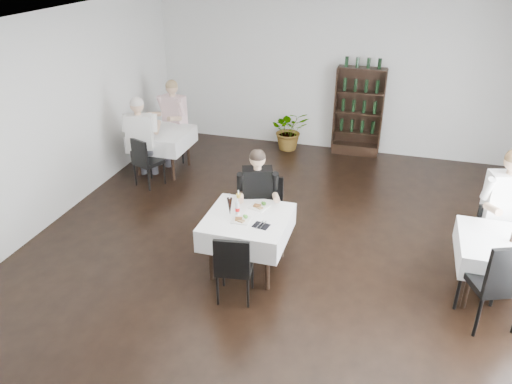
# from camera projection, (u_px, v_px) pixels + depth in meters

# --- Properties ---
(room_shell) EXTENTS (9.00, 9.00, 9.00)m
(room_shell) POSITION_uv_depth(u_px,v_px,m) (271.00, 166.00, 5.81)
(room_shell) COLOR black
(room_shell) RESTS_ON ground
(wine_shelf) EXTENTS (0.90, 0.28, 1.75)m
(wine_shelf) POSITION_uv_depth(u_px,v_px,m) (358.00, 113.00, 9.64)
(wine_shelf) COLOR black
(wine_shelf) RESTS_ON ground
(main_table) EXTENTS (1.03, 1.03, 0.77)m
(main_table) POSITION_uv_depth(u_px,v_px,m) (247.00, 227.00, 6.28)
(main_table) COLOR black
(main_table) RESTS_ON ground
(left_table) EXTENTS (0.98, 0.98, 0.77)m
(left_table) POSITION_uv_depth(u_px,v_px,m) (162.00, 139.00, 9.02)
(left_table) COLOR black
(left_table) RESTS_ON ground
(right_table) EXTENTS (0.98, 0.98, 0.77)m
(right_table) POSITION_uv_depth(u_px,v_px,m) (502.00, 252.00, 5.78)
(right_table) COLOR black
(right_table) RESTS_ON ground
(potted_tree) EXTENTS (0.93, 0.88, 0.82)m
(potted_tree) POSITION_uv_depth(u_px,v_px,m) (290.00, 130.00, 10.06)
(potted_tree) COLOR #24521C
(potted_tree) RESTS_ON ground
(main_chair_far) EXTENTS (0.46, 0.46, 0.99)m
(main_chair_far) POSITION_uv_depth(u_px,v_px,m) (265.00, 207.00, 6.87)
(main_chair_far) COLOR black
(main_chair_far) RESTS_ON ground
(main_chair_near) EXTENTS (0.47, 0.47, 0.90)m
(main_chair_near) POSITION_uv_depth(u_px,v_px,m) (234.00, 264.00, 5.74)
(main_chair_near) COLOR black
(main_chair_near) RESTS_ON ground
(left_chair_far) EXTENTS (0.53, 0.54, 0.99)m
(left_chair_far) POSITION_uv_depth(u_px,v_px,m) (175.00, 130.00, 9.59)
(left_chair_far) COLOR black
(left_chair_far) RESTS_ON ground
(left_chair_near) EXTENTS (0.53, 0.53, 0.89)m
(left_chair_near) POSITION_uv_depth(u_px,v_px,m) (145.00, 159.00, 8.48)
(left_chair_near) COLOR black
(left_chair_near) RESTS_ON ground
(right_chair_far) EXTENTS (0.49, 0.49, 0.88)m
(right_chair_far) POSITION_uv_depth(u_px,v_px,m) (493.00, 235.00, 6.33)
(right_chair_far) COLOR black
(right_chair_far) RESTS_ON ground
(right_chair_near) EXTENTS (0.68, 0.68, 1.13)m
(right_chair_near) POSITION_uv_depth(u_px,v_px,m) (499.00, 279.00, 5.29)
(right_chair_near) COLOR black
(right_chair_near) RESTS_ON ground
(diner_main) EXTENTS (0.62, 0.66, 1.45)m
(diner_main) POSITION_uv_depth(u_px,v_px,m) (258.00, 194.00, 6.62)
(diner_main) COLOR #3A3A41
(diner_main) RESTS_ON ground
(diner_left_far) EXTENTS (0.65, 0.69, 1.56)m
(diner_left_far) POSITION_uv_depth(u_px,v_px,m) (171.00, 115.00, 9.32)
(diner_left_far) COLOR #3A3A41
(diner_left_far) RESTS_ON ground
(diner_left_near) EXTENTS (0.65, 0.70, 1.56)m
(diner_left_near) POSITION_uv_depth(u_px,v_px,m) (141.00, 133.00, 8.49)
(diner_left_near) COLOR #3A3A41
(diner_left_near) RESTS_ON ground
(diner_right_far) EXTENTS (0.68, 0.73, 1.64)m
(diner_right_far) POSITION_uv_depth(u_px,v_px,m) (507.00, 204.00, 6.13)
(diner_right_far) COLOR #3A3A41
(diner_right_far) RESTS_ON ground
(plate_far) EXTENTS (0.27, 0.27, 0.07)m
(plate_far) POSITION_uv_depth(u_px,v_px,m) (260.00, 206.00, 6.42)
(plate_far) COLOR white
(plate_far) RESTS_ON main_table
(plate_near) EXTENTS (0.23, 0.23, 0.07)m
(plate_near) POSITION_uv_depth(u_px,v_px,m) (241.00, 219.00, 6.13)
(plate_near) COLOR white
(plate_near) RESTS_ON main_table
(pilsner_dark) EXTENTS (0.07, 0.07, 0.30)m
(pilsner_dark) POSITION_uv_depth(u_px,v_px,m) (230.00, 206.00, 6.20)
(pilsner_dark) COLOR black
(pilsner_dark) RESTS_ON main_table
(pilsner_lager) EXTENTS (0.06, 0.06, 0.27)m
(pilsner_lager) POSITION_uv_depth(u_px,v_px,m) (239.00, 202.00, 6.34)
(pilsner_lager) COLOR gold
(pilsner_lager) RESTS_ON main_table
(coke_bottle) EXTENTS (0.06, 0.06, 0.23)m
(coke_bottle) POSITION_uv_depth(u_px,v_px,m) (237.00, 208.00, 6.22)
(coke_bottle) COLOR silver
(coke_bottle) RESTS_ON main_table
(napkin_cutlery) EXTENTS (0.21, 0.21, 0.02)m
(napkin_cutlery) POSITION_uv_depth(u_px,v_px,m) (261.00, 225.00, 6.01)
(napkin_cutlery) COLOR black
(napkin_cutlery) RESTS_ON main_table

